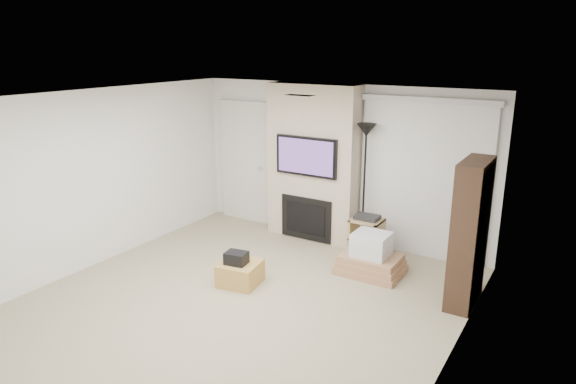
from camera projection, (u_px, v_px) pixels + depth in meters
The scene contains 16 objects.
floor at pixel (237, 305), 6.29m from camera, with size 5.00×5.50×0.00m, color tan.
ceiling at pixel (231, 99), 5.60m from camera, with size 5.00×5.50×0.00m, color white.
wall_back at pixel (338, 163), 8.20m from camera, with size 5.00×2.50×0.00m, color white.
wall_front at pixel (3, 309), 3.69m from camera, with size 5.00×2.50×0.00m, color white.
wall_left at pixel (92, 180), 7.19m from camera, with size 5.50×2.50×0.00m, color white.
wall_right at pixel (453, 252), 4.69m from camera, with size 5.50×2.50×0.00m, color white.
hvac_vent at pixel (299, 95), 6.05m from camera, with size 0.35×0.18×0.01m, color silver.
ottoman at pixel (240, 273), 6.82m from camera, with size 0.50×0.50×0.30m, color #BC9046.
black_bag at pixel (236, 258), 6.73m from camera, with size 0.28×0.22×0.16m, color black.
fireplace_wall at pixel (313, 164), 8.21m from camera, with size 1.50×0.47×2.50m.
entry_door at pixel (246, 162), 9.12m from camera, with size 1.02×0.11×2.14m.
vertical_blinds at pixel (424, 173), 7.45m from camera, with size 1.98×0.10×2.37m.
floor_lamp at pixel (366, 152), 7.62m from camera, with size 0.29×0.29×1.96m.
av_stand at pixel (366, 235), 7.62m from camera, with size 0.45×0.38×0.66m.
box_stack at pixel (371, 258), 7.12m from camera, with size 0.88×0.67×0.59m.
bookshelf at pixel (469, 234), 6.13m from camera, with size 0.30×0.80×1.80m.
Camera 1 is at (3.48, -4.51, 3.08)m, focal length 32.00 mm.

